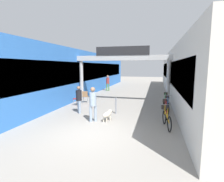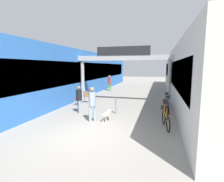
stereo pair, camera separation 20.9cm
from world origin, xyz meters
name	(u,v)px [view 2 (the right image)]	position (x,y,z in m)	size (l,w,h in m)	color
ground_plane	(89,135)	(0.00, 0.00, 0.00)	(80.00, 80.00, 0.00)	gray
storefront_left	(85,73)	(-5.09, 11.00, 2.05)	(3.00, 26.00, 4.09)	blue
storefront_right	(187,74)	(5.09, 11.00, 2.05)	(3.00, 26.00, 4.09)	beige
arcade_sign_gateway	(123,63)	(0.00, 6.71, 2.98)	(7.40, 0.47, 4.19)	#B2B2B2
pedestrian_with_dog	(92,102)	(-0.49, 1.65, 1.00)	(0.47, 0.47, 1.74)	#8C9EB2
pedestrian_companion	(79,98)	(-1.85, 2.97, 0.91)	(0.48, 0.48, 1.60)	#8C9EB2
pedestrian_carrying_crate	(109,82)	(-2.77, 12.51, 1.00)	(0.46, 0.46, 1.74)	#4C7F47
dog_on_leash	(107,114)	(0.18, 1.93, 0.34)	(0.44, 0.77, 0.54)	beige
bicycle_orange_nearest	(165,118)	(3.00, 1.75, 0.44)	(0.46, 1.68, 0.98)	black
bicycle_red_second	(166,109)	(3.05, 3.39, 0.44)	(0.46, 1.69, 0.98)	black
bicycle_blue_third	(168,105)	(3.22, 4.60, 0.44)	(0.46, 1.69, 0.98)	black
bicycle_green_farthest	(166,100)	(3.13, 6.13, 0.44)	(0.46, 1.68, 0.98)	black
bollard_post_metal	(116,105)	(0.28, 3.38, 0.49)	(0.10, 0.10, 0.96)	gray
cafe_chair_red_nearer	(79,98)	(-2.82, 4.85, 0.54)	(0.46, 0.46, 0.89)	gray
cafe_chair_wood_farther	(86,96)	(-2.66, 5.78, 0.54)	(0.49, 0.49, 0.89)	gray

